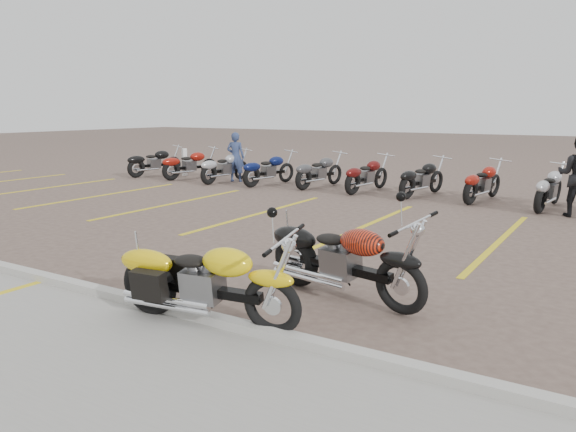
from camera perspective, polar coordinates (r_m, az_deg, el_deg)
name	(u,v)px	position (r m, az deg, el deg)	size (l,w,h in m)	color
ground	(257,272)	(8.52, -3.12, -5.70)	(100.00, 100.00, 0.00)	#725D51
curb	(163,307)	(7.04, -12.55, -9.05)	(60.00, 0.18, 0.12)	#ADAAA3
parking_stripes	(366,226)	(11.93, 7.89, -0.97)	(38.00, 5.50, 0.01)	gold
yellow_cruiser	(205,284)	(6.47, -8.46, -6.84)	(2.31, 0.48, 0.95)	black
flame_cruiser	(342,262)	(7.27, 5.56, -4.63)	(2.39, 0.65, 0.99)	black
person_a	(236,157)	(19.03, -5.34, 5.99)	(0.61, 0.40, 1.66)	navy
bollard	(185,162)	(21.01, -10.46, 5.41)	(0.15, 0.15, 1.00)	white
bg_bike_row	(391,176)	(16.27, 10.44, 4.05)	(19.16, 2.09, 1.10)	black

